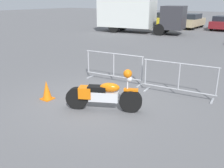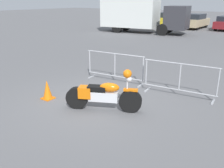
{
  "view_description": "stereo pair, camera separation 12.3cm",
  "coord_description": "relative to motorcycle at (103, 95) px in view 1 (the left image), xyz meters",
  "views": [
    {
      "loc": [
        4.47,
        -5.32,
        2.93
      ],
      "look_at": [
        0.6,
        0.09,
        0.65
      ],
      "focal_mm": 40.0,
      "sensor_mm": 36.0,
      "label": 1
    },
    {
      "loc": [
        4.57,
        -5.24,
        2.93
      ],
      "look_at": [
        0.6,
        0.09,
        0.65
      ],
      "focal_mm": 40.0,
      "sensor_mm": 36.0,
      "label": 2
    }
  ],
  "objects": [
    {
      "name": "parked_car_tan",
      "position": [
        -5.01,
        21.55,
        0.3
      ],
      "size": [
        1.79,
        4.38,
        1.49
      ],
      "rotation": [
        0.0,
        0.0,
        1.57
      ],
      "color": "tan",
      "rests_on": "ground"
    },
    {
      "name": "crowd_barrier_far",
      "position": [
        1.25,
        2.25,
        0.1
      ],
      "size": [
        2.33,
        0.69,
        1.07
      ],
      "rotation": [
        0.0,
        0.0,
        0.12
      ],
      "color": "#9EA0A5",
      "rests_on": "ground"
    },
    {
      "name": "parked_car_red",
      "position": [
        -11.1,
        21.74,
        0.27
      ],
      "size": [
        1.71,
        4.19,
        1.42
      ],
      "rotation": [
        0.0,
        0.0,
        1.57
      ],
      "color": "#B21E19",
      "rests_on": "ground"
    },
    {
      "name": "crowd_barrier_near",
      "position": [
        -1.25,
        2.25,
        0.1
      ],
      "size": [
        2.33,
        0.69,
        1.07
      ],
      "rotation": [
        0.0,
        0.0,
        0.12
      ],
      "color": "#9EA0A5",
      "rests_on": "ground"
    },
    {
      "name": "parked_car_yellow",
      "position": [
        -8.06,
        21.68,
        0.32
      ],
      "size": [
        1.84,
        4.5,
        1.53
      ],
      "rotation": [
        0.0,
        0.0,
        1.57
      ],
      "color": "yellow",
      "rests_on": "ground"
    },
    {
      "name": "traffic_cone",
      "position": [
        -1.89,
        -0.38,
        -0.17
      ],
      "size": [
        0.34,
        0.34,
        0.59
      ],
      "color": "orange",
      "rests_on": "ground"
    },
    {
      "name": "parked_car_maroon",
      "position": [
        -1.97,
        21.93,
        0.23
      ],
      "size": [
        1.63,
        3.99,
        1.35
      ],
      "rotation": [
        0.0,
        0.0,
        1.57
      ],
      "color": "maroon",
      "rests_on": "ground"
    },
    {
      "name": "box_truck",
      "position": [
        -7.91,
        15.13,
        1.18
      ],
      "size": [
        7.96,
        3.48,
        2.98
      ],
      "rotation": [
        0.0,
        0.0,
        0.16
      ],
      "color": "silver",
      "rests_on": "ground"
    },
    {
      "name": "ground_plane",
      "position": [
        -0.6,
        0.31,
        -0.46
      ],
      "size": [
        120.0,
        120.0,
        0.0
      ],
      "primitive_type": "plane",
      "color": "#5B5B5E"
    },
    {
      "name": "motorcycle",
      "position": [
        0.0,
        0.0,
        0.0
      ],
      "size": [
        1.96,
        1.12,
        1.19
      ],
      "rotation": [
        0.0,
        0.0,
        0.47
      ],
      "color": "black",
      "rests_on": "ground"
    }
  ]
}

